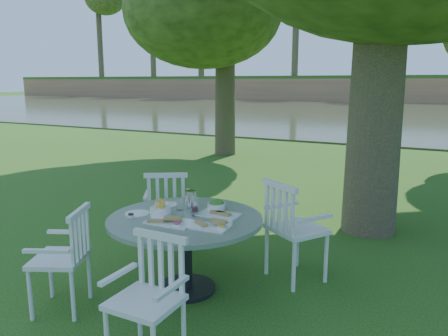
# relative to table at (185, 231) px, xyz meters

# --- Properties ---
(ground) EXTENTS (140.00, 140.00, 0.00)m
(ground) POSITION_rel_table_xyz_m (-0.47, 1.52, -0.60)
(ground) COLOR #17400D
(ground) RESTS_ON ground
(table) EXTENTS (1.45, 1.45, 0.73)m
(table) POSITION_rel_table_xyz_m (0.00, 0.00, 0.00)
(table) COLOR black
(table) RESTS_ON ground
(chair_ne) EXTENTS (0.69, 0.68, 1.02)m
(chair_ne) POSITION_rel_table_xyz_m (0.79, 0.65, 0.00)
(chair_ne) COLOR silver
(chair_ne) RESTS_ON ground
(chair_nw) EXTENTS (0.65, 0.64, 0.96)m
(chair_nw) POSITION_rel_table_xyz_m (-0.71, 0.74, -0.03)
(chair_nw) COLOR silver
(chair_nw) RESTS_ON ground
(chair_sw) EXTENTS (0.58, 0.60, 0.91)m
(chair_sw) POSITION_rel_table_xyz_m (-0.71, -0.76, -0.06)
(chair_sw) COLOR silver
(chair_sw) RESTS_ON ground
(chair_se) EXTENTS (0.46, 0.43, 0.91)m
(chair_se) POSITION_rel_table_xyz_m (0.34, -0.98, -0.06)
(chair_se) COLOR silver
(chair_se) RESTS_ON ground
(tableware) EXTENTS (1.10, 0.79, 0.21)m
(tableware) POSITION_rel_table_xyz_m (-0.03, 0.06, 0.17)
(tableware) COLOR white
(tableware) RESTS_ON table
(river) EXTENTS (100.00, 28.00, 0.12)m
(river) POSITION_rel_table_xyz_m (-0.47, 24.52, -0.60)
(river) COLOR #323B23
(river) RESTS_ON ground
(far_bank) EXTENTS (100.00, 18.00, 15.20)m
(far_bank) POSITION_rel_table_xyz_m (-0.20, 42.63, 6.65)
(far_bank) COLOR #916444
(far_bank) RESTS_ON ground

